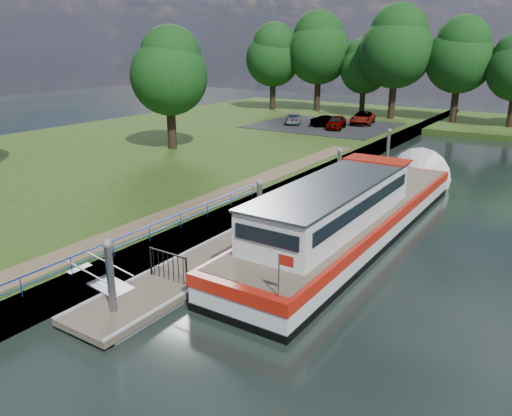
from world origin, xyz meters
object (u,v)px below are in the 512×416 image
Objects in this scene: pontoon at (304,211)px; barge at (358,212)px; car_b at (328,122)px; car_c at (294,118)px; car_a at (336,122)px; car_d at (363,118)px.

barge reaches higher than pontoon.
car_b is (-9.94, 23.85, 1.23)m from pontoon.
car_c is at bearing 74.69° from car_b.
barge is 31.03m from car_c.
car_a is at bearing 148.15° from car_c.
car_c is at bearing 159.90° from car_a.
car_d is at bearing -173.42° from car_c.
car_a is 1.10× the size of car_b.
car_c is at bearing 125.01° from barge.
car_d is (1.03, 4.52, -0.01)m from car_a.
car_b reaches higher than pontoon.
pontoon is 6.36× the size of car_d.
barge is 5.57× the size of car_c.
car_b is at bearing 112.62° from pontoon.
car_b is at bearing 150.35° from car_c.
car_a reaches higher than car_d.
car_a is 5.38m from car_c.
car_c reaches higher than pontoon.
car_c is (-14.21, 24.24, 1.20)m from pontoon.
barge is at bearing -75.91° from car_a.
barge reaches higher than car_a.
pontoon is 1.42× the size of barge.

